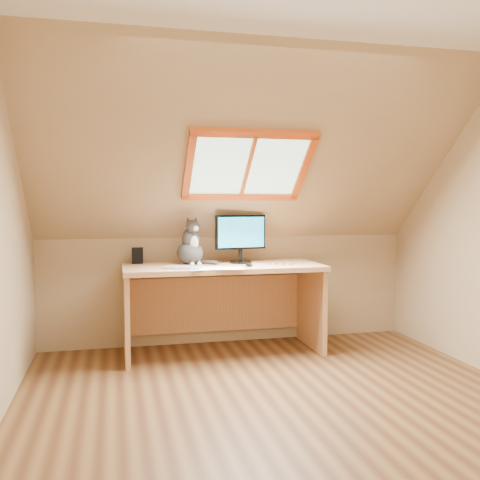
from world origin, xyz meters
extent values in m
plane|color=brown|center=(0.00, 0.00, 0.00)|extent=(3.50, 3.50, 0.00)
cube|color=tan|center=(0.00, -1.75, 1.20)|extent=(3.50, 0.02, 2.40)
cube|color=tan|center=(0.00, 1.75, 0.50)|extent=(3.50, 0.02, 1.00)
cube|color=tan|center=(0.00, 0.97, 1.70)|extent=(3.50, 1.56, 1.41)
cube|color=#B2E0CC|center=(0.00, 1.05, 1.63)|extent=(0.90, 0.53, 0.48)
cube|color=#D45C13|center=(0.00, 1.05, 1.63)|extent=(1.02, 0.64, 0.59)
cube|color=#E2A56B|center=(-0.14, 1.38, 0.76)|extent=(1.72, 0.75, 0.04)
cube|color=#E2A56B|center=(-0.97, 1.38, 0.37)|extent=(0.04, 0.68, 0.74)
cube|color=#E2A56B|center=(0.69, 1.38, 0.37)|extent=(0.04, 0.68, 0.74)
cube|color=#E2A56B|center=(-0.14, 1.73, 0.37)|extent=(1.62, 0.03, 0.52)
cylinder|color=black|center=(0.04, 1.45, 0.79)|extent=(0.20, 0.20, 0.02)
cylinder|color=black|center=(0.04, 1.45, 0.86)|extent=(0.03, 0.03, 0.11)
cube|color=black|center=(0.04, 1.45, 1.06)|extent=(0.47, 0.09, 0.30)
cube|color=blue|center=(0.04, 1.43, 1.06)|extent=(0.43, 0.06, 0.27)
ellipsoid|color=#3C3735|center=(-0.42, 1.45, 0.88)|extent=(0.31, 0.34, 0.20)
ellipsoid|color=#3C3735|center=(-0.41, 1.43, 1.00)|extent=(0.19, 0.19, 0.22)
ellipsoid|color=silver|center=(-0.39, 1.37, 0.98)|extent=(0.08, 0.06, 0.13)
ellipsoid|color=#3C3735|center=(-0.40, 1.39, 1.12)|extent=(0.15, 0.14, 0.11)
sphere|color=silver|center=(-0.38, 1.34, 1.10)|extent=(0.04, 0.04, 0.04)
cone|color=#3C3735|center=(-0.44, 1.40, 1.18)|extent=(0.07, 0.06, 0.07)
cone|color=#3C3735|center=(-0.37, 1.42, 1.18)|extent=(0.07, 0.07, 0.07)
cube|color=black|center=(-0.86, 1.63, 0.85)|extent=(0.10, 0.10, 0.14)
cube|color=#B2B2B7|center=(-0.51, 1.20, 0.79)|extent=(0.36, 0.32, 0.01)
ellipsoid|color=black|center=(0.04, 1.18, 0.80)|extent=(0.07, 0.11, 0.03)
cube|color=white|center=(-0.25, 1.12, 0.79)|extent=(0.33, 0.27, 0.00)
cube|color=white|center=(-0.25, 1.12, 0.79)|extent=(0.32, 0.24, 0.00)
camera|label=1|loc=(-1.07, -3.18, 1.32)|focal=40.00mm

